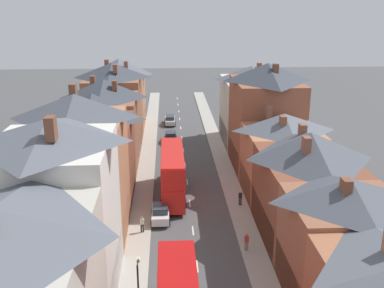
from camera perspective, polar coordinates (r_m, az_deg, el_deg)
pavement_left at (r=56.29m, az=-5.92°, el=-4.08°), size 2.20×104.00×0.14m
pavement_right at (r=56.69m, az=4.46°, el=-3.87°), size 2.20×104.00×0.14m
centre_line_dashes at (r=54.44m, az=-0.62°, el=-4.84°), size 0.14×97.80×0.01m
terrace_row_left at (r=44.27m, az=-13.38°, el=-2.36°), size 8.00×80.08×14.26m
terrace_row_right at (r=41.25m, az=14.60°, el=-4.48°), size 8.00×69.51×14.05m
double_decker_bus_lead at (r=49.60m, az=-2.51°, el=-3.68°), size 2.74×10.80×5.30m
car_near_blue at (r=69.34m, az=-2.72°, el=0.93°), size 1.90×4.10×1.64m
car_near_silver at (r=45.19m, az=-4.02°, el=-8.69°), size 1.90×3.91×1.71m
car_parked_left_a at (r=79.07m, az=-2.80°, el=3.08°), size 1.90×4.56×1.64m
pedestrian_mid_right at (r=40.16m, az=6.95°, el=-12.15°), size 0.36×0.22×1.61m
pedestrian_far_left at (r=42.94m, az=-6.36°, el=-10.00°), size 0.36×0.22×1.61m
pedestrian_far_right at (r=48.24m, az=6.15°, el=-6.72°), size 0.36×0.22×1.61m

